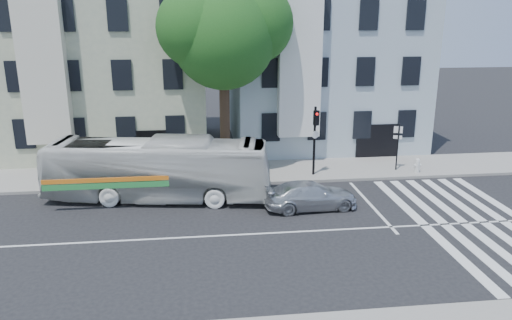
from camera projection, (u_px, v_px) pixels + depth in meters
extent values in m
plane|color=black|center=(238.00, 235.00, 20.41)|extent=(120.00, 120.00, 0.00)
cube|color=gray|center=(226.00, 173.00, 28.00)|extent=(80.00, 4.00, 0.15)
cube|color=#9DA68B|center=(110.00, 64.00, 32.32)|extent=(12.00, 10.00, 11.00)
cube|color=#A1B6BF|center=(321.00, 62.00, 33.92)|extent=(12.00, 10.00, 11.00)
cylinder|color=#2D2116|center=(225.00, 127.00, 27.76)|extent=(0.56, 0.56, 5.20)
sphere|color=#174215|center=(223.00, 37.00, 26.37)|extent=(5.60, 5.60, 5.60)
sphere|color=#174215|center=(252.00, 23.00, 26.73)|extent=(4.40, 4.40, 4.40)
sphere|color=#174215|center=(196.00, 27.00, 25.78)|extent=(4.20, 4.20, 4.20)
sphere|color=#174215|center=(227.00, 4.00, 27.06)|extent=(3.80, 3.80, 3.80)
sphere|color=#174215|center=(212.00, 55.00, 27.15)|extent=(3.40, 3.40, 3.40)
imported|color=silver|center=(158.00, 169.00, 23.95)|extent=(4.23, 11.09, 3.02)
imported|color=silver|center=(311.00, 195.00, 23.03)|extent=(2.05, 4.45, 1.26)
cylinder|color=black|center=(314.00, 142.00, 27.06)|extent=(0.13, 0.13, 3.93)
cube|color=black|center=(316.00, 118.00, 26.42)|extent=(0.32, 0.29, 0.80)
sphere|color=red|center=(317.00, 114.00, 26.23)|extent=(0.15, 0.15, 0.15)
cylinder|color=white|center=(315.00, 135.00, 26.78)|extent=(0.39, 0.18, 0.41)
cylinder|color=silver|center=(417.00, 167.00, 27.80)|extent=(0.26, 0.26, 0.66)
sphere|color=silver|center=(418.00, 160.00, 27.70)|extent=(0.24, 0.24, 0.24)
cylinder|color=silver|center=(417.00, 165.00, 27.78)|extent=(0.46, 0.22, 0.15)
cylinder|color=black|center=(398.00, 147.00, 27.98)|extent=(0.08, 0.08, 2.69)
cube|color=white|center=(398.00, 130.00, 27.80)|extent=(0.46, 0.22, 0.38)
cube|color=white|center=(398.00, 137.00, 27.92)|extent=(0.46, 0.22, 0.19)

